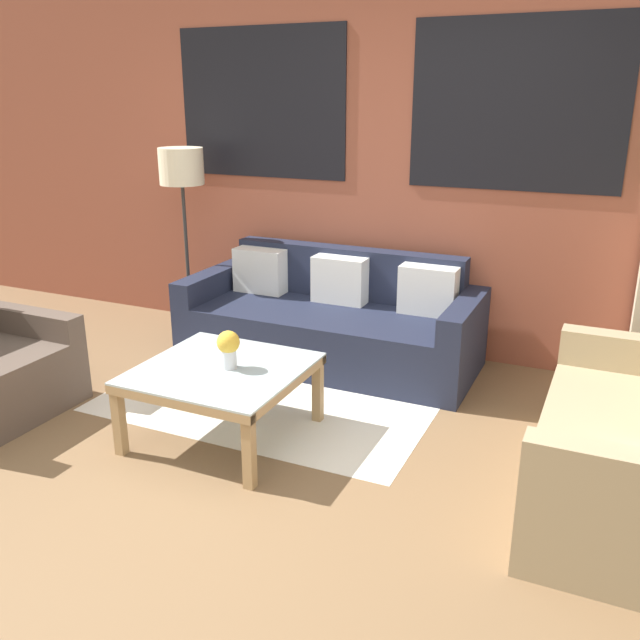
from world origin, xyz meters
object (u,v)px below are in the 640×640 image
at_px(couch_dark, 331,323).
at_px(floor_lamp, 182,177).
at_px(flower_vase, 228,347).
at_px(coffee_table, 222,378).

xyz_separation_m(couch_dark, floor_lamp, (-1.30, 0.09, 0.98)).
bearing_deg(floor_lamp, flower_vase, -48.28).
distance_m(couch_dark, flower_vase, 1.37).
relative_size(floor_lamp, flower_vase, 6.84).
xyz_separation_m(couch_dark, coffee_table, (-0.08, -1.35, 0.08)).
height_order(coffee_table, floor_lamp, floor_lamp).
relative_size(couch_dark, coffee_table, 2.40).
relative_size(coffee_table, flower_vase, 4.08).
bearing_deg(coffee_table, floor_lamp, 130.49).
distance_m(floor_lamp, flower_vase, 2.04).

